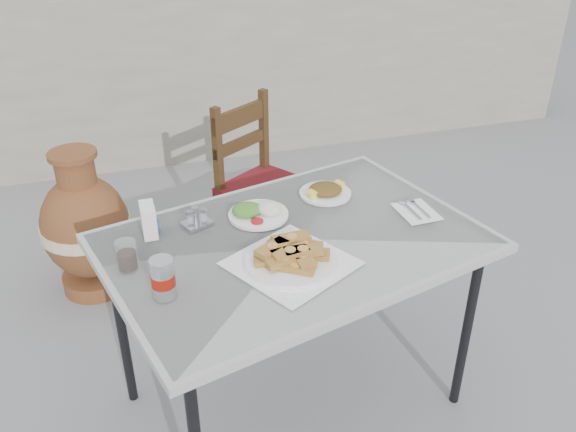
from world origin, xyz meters
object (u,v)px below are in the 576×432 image
object	(u,v)px
cola_glass	(127,257)
condiment_caddy	(197,219)
pide_plate	(291,256)
soda_can	(163,278)
salad_chopped_plate	(325,191)
cafe_table	(294,251)
salad_rice_plate	(258,212)
napkin_holder	(149,220)
chair	(262,185)
terracotta_urn	(86,228)

from	to	relation	value
cola_glass	condiment_caddy	bearing A→B (deg)	38.04
pide_plate	soda_can	distance (m)	0.43
salad_chopped_plate	pide_plate	bearing A→B (deg)	-123.31
cafe_table	soda_can	xyz separation A→B (m)	(-0.48, -0.20, 0.12)
salad_rice_plate	salad_chopped_plate	size ratio (longest dim) A/B	1.09
soda_can	cola_glass	bearing A→B (deg)	116.80
soda_can	napkin_holder	xyz separation A→B (m)	(-0.00, 0.38, -0.01)
cola_glass	chair	distance (m)	1.32
salad_chopped_plate	cola_glass	distance (m)	0.85
salad_rice_plate	chair	size ratio (longest dim) A/B	0.25
salad_chopped_plate	napkin_holder	distance (m)	0.71
condiment_caddy	chair	xyz separation A→B (m)	(0.47, 0.84, -0.34)
salad_chopped_plate	cola_glass	world-z (taller)	cola_glass
salad_chopped_plate	soda_can	size ratio (longest dim) A/B	1.57
salad_rice_plate	condiment_caddy	bearing A→B (deg)	178.79
cola_glass	salad_chopped_plate	bearing A→B (deg)	19.90
cola_glass	terracotta_urn	xyz separation A→B (m)	(-0.18, 1.08, -0.48)
pide_plate	napkin_holder	world-z (taller)	napkin_holder
terracotta_urn	condiment_caddy	bearing A→B (deg)	-63.18
terracotta_urn	chair	bearing A→B (deg)	-2.21
napkin_holder	salad_chopped_plate	bearing A→B (deg)	7.58
cola_glass	terracotta_urn	distance (m)	1.19
salad_chopped_plate	chair	bearing A→B (deg)	94.94
cafe_table	salad_rice_plate	size ratio (longest dim) A/B	6.52
cola_glass	napkin_holder	distance (m)	0.21
salad_rice_plate	chair	world-z (taller)	chair
pide_plate	cola_glass	distance (m)	0.53
cafe_table	condiment_caddy	xyz separation A→B (m)	(-0.31, 0.19, 0.08)
soda_can	terracotta_urn	distance (m)	1.39
salad_rice_plate	salad_chopped_plate	distance (m)	0.32
soda_can	condiment_caddy	bearing A→B (deg)	66.88
cafe_table	pide_plate	distance (m)	0.18
chair	terracotta_urn	bearing A→B (deg)	144.49
cola_glass	condiment_caddy	size ratio (longest dim) A/B	0.79
cafe_table	terracotta_urn	world-z (taller)	cafe_table
napkin_holder	condiment_caddy	distance (m)	0.17
salad_chopped_plate	terracotta_urn	world-z (taller)	salad_chopped_plate
condiment_caddy	terracotta_urn	size ratio (longest dim) A/B	0.16
cafe_table	soda_can	distance (m)	0.53
cafe_table	cola_glass	size ratio (longest dim) A/B	15.02
salad_rice_plate	condiment_caddy	size ratio (longest dim) A/B	1.82
pide_plate	napkin_holder	xyz separation A→B (m)	(-0.42, 0.33, 0.03)
pide_plate	condiment_caddy	world-z (taller)	same
cola_glass	pide_plate	bearing A→B (deg)	-14.85
pide_plate	soda_can	xyz separation A→B (m)	(-0.42, -0.05, 0.03)
cola_glass	chair	xyz separation A→B (m)	(0.73, 1.04, -0.36)
salad_rice_plate	condiment_caddy	world-z (taller)	condiment_caddy
salad_rice_plate	chair	bearing A→B (deg)	74.22
napkin_holder	cafe_table	bearing A→B (deg)	-20.46
soda_can	napkin_holder	distance (m)	0.38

